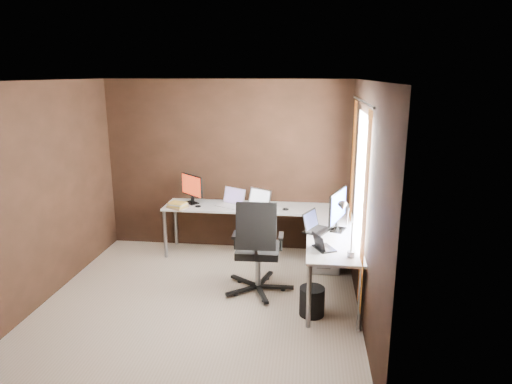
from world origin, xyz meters
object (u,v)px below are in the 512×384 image
laptop_black_big (315,226)px  monitor_right (338,208)px  laptop_black_small (322,246)px  wastebasket (312,301)px  laptop_white (232,202)px  office_chair (258,265)px  laptop_silver (257,203)px  drawer_pedestal (324,247)px  desk_lamp (346,222)px  monitor_left (192,187)px  book_stack (177,205)px

laptop_black_big → monitor_right: bearing=-56.5°
laptop_black_small → wastebasket: size_ratio=0.98×
laptop_white → office_chair: office_chair is taller
monitor_right → laptop_silver: 1.40m
monitor_right → laptop_black_small: 0.71m
laptop_white → laptop_black_small: size_ratio=1.45×
monitor_right → drawer_pedestal: bearing=33.0°
desk_lamp → office_chair: bearing=177.7°
drawer_pedestal → laptop_silver: 1.11m
laptop_silver → laptop_black_small: laptop_silver is taller
laptop_white → wastebasket: (1.17, -1.65, -0.62)m
monitor_left → laptop_black_small: monitor_left is taller
laptop_black_small → laptop_black_big: bearing=-18.4°
drawer_pedestal → laptop_black_small: 1.28m
laptop_black_big → laptop_white: bearing=77.1°
laptop_black_big → wastebasket: size_ratio=1.34×
office_chair → monitor_left: bearing=130.2°
monitor_left → drawer_pedestal: bearing=28.9°
monitor_right → wastebasket: 1.17m
laptop_silver → wastebasket: 1.91m
book_stack → office_chair: office_chair is taller
wastebasket → laptop_black_big: bearing=88.7°
laptop_white → desk_lamp: size_ratio=0.79×
laptop_black_small → desk_lamp: 0.41m
monitor_left → desk_lamp: desk_lamp is taller
laptop_silver → laptop_black_big: (0.81, -0.91, -0.00)m
monitor_left → office_chair: 1.77m
laptop_white → office_chair: (0.51, -1.17, -0.44)m
laptop_silver → book_stack: (-1.11, -0.17, -0.02)m
book_stack → office_chair: bearing=-37.6°
laptop_silver → wastebasket: bearing=-31.6°
desk_lamp → monitor_right: bearing=117.3°
laptop_black_big → laptop_black_small: 0.61m
office_chair → laptop_white: bearing=111.9°
laptop_black_big → wastebasket: (-0.02, -0.71, -0.62)m
monitor_right → laptop_silver: monitor_right is taller
drawer_pedestal → laptop_black_big: laptop_black_big is taller
book_stack → office_chair: (1.25, -0.96, -0.42)m
drawer_pedestal → wastebasket: bearing=-96.7°
book_stack → office_chair: 1.64m
desk_lamp → book_stack: bearing=171.4°
laptop_black_small → monitor_left: bearing=23.5°
drawer_pedestal → laptop_white: (-1.32, 0.36, 0.48)m
laptop_white → book_stack: (-0.74, -0.21, -0.01)m
drawer_pedestal → laptop_white: 1.45m
drawer_pedestal → wastebasket: size_ratio=1.89×
monitor_right → laptop_silver: size_ratio=1.24×
drawer_pedestal → wastebasket: drawer_pedestal is taller
laptop_silver → drawer_pedestal: bearing=13.3°
monitor_left → office_chair: (1.11, -1.23, -0.62)m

